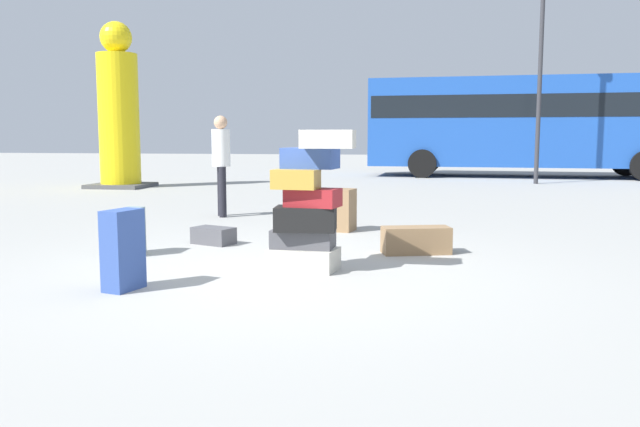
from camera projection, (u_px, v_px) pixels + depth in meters
name	position (u px, v px, depth m)	size (l,w,h in m)	color
ground_plane	(286.00, 272.00, 6.33)	(80.00, 80.00, 0.00)	#9E9E99
suitcase_tower	(308.00, 210.00, 6.33)	(0.88, 0.60, 1.38)	beige
suitcase_brown_foreground_far	(342.00, 210.00, 9.03)	(0.31, 0.35, 0.59)	olive
suitcase_brown_left_side	(416.00, 240.00, 7.30)	(0.76, 0.30, 0.30)	olive
suitcase_slate_white_trunk	(131.00, 232.00, 7.21)	(0.20, 0.35, 0.53)	gray
suitcase_navy_right_side	(123.00, 250.00, 5.56)	(0.21, 0.35, 0.70)	#334F99
suitcase_charcoal_behind_tower	(213.00, 236.00, 7.96)	(0.50, 0.30, 0.21)	#4C4C51
person_bearded_onlooker	(221.00, 157.00, 10.58)	(0.30, 0.32, 1.65)	black
yellow_dummy_statue	(119.00, 115.00, 16.51)	(1.42, 1.42, 4.18)	yellow
parked_bus	(528.00, 120.00, 20.85)	(10.18, 3.16, 3.15)	#1E4CA5
lamp_post	(541.00, 37.00, 17.54)	(0.36, 0.36, 6.08)	#333338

